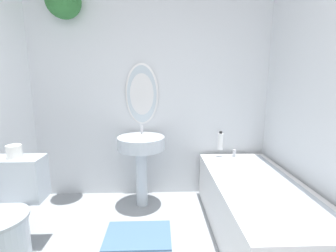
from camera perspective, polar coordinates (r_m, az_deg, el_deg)
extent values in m
cube|color=silver|center=(2.76, -3.92, 8.02)|extent=(2.73, 0.06, 2.40)
ellipsoid|color=silver|center=(2.72, -6.15, 7.42)|extent=(0.37, 0.02, 0.67)
ellipsoid|color=silver|center=(2.72, -6.15, 7.41)|extent=(0.33, 0.01, 0.63)
sphere|color=#2D6B33|center=(2.89, -23.35, 25.39)|extent=(0.35, 0.35, 0.35)
cube|color=silver|center=(2.29, -31.79, -10.45)|extent=(0.41, 0.21, 0.35)
cylinder|color=silver|center=(2.65, -6.17, -11.87)|extent=(0.12, 0.12, 0.63)
cylinder|color=silver|center=(2.53, -6.34, -3.97)|extent=(0.49, 0.49, 0.13)
cylinder|color=silver|center=(2.64, -6.19, -0.81)|extent=(0.02, 0.02, 0.10)
cube|color=silver|center=(2.33, 20.11, -17.79)|extent=(0.73, 1.58, 0.49)
cube|color=silver|center=(2.24, 20.49, -12.73)|extent=(0.63, 1.48, 0.04)
cylinder|color=silver|center=(2.83, 15.26, -6.18)|extent=(0.04, 0.04, 0.08)
cylinder|color=white|center=(2.76, 12.18, -3.58)|extent=(0.06, 0.06, 0.18)
cylinder|color=black|center=(2.74, 12.27, -1.47)|extent=(0.03, 0.03, 0.02)
cube|color=#4C7093|center=(2.32, -7.03, -24.10)|extent=(0.57, 0.40, 0.02)
cylinder|color=white|center=(2.23, -32.37, -5.06)|extent=(0.11, 0.11, 0.10)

